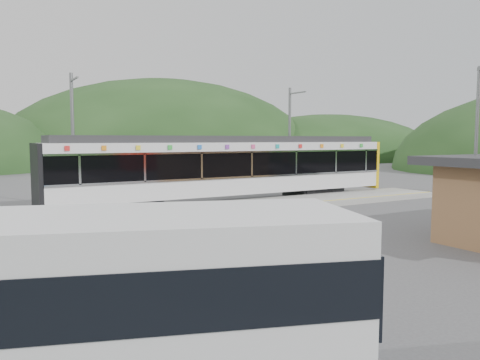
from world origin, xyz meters
TOP-DOWN VIEW (x-y plane):
  - ground at (0.00, 0.00)m, footprint 120.00×120.00m
  - hills at (6.19, 5.29)m, footprint 146.00×149.00m
  - platform at (0.00, 3.30)m, footprint 26.00×3.20m
  - yellow_line at (0.00, 2.00)m, footprint 26.00×0.10m
  - train at (0.99, 6.00)m, footprint 20.44×3.01m
  - catenary_mast_west at (-7.00, 8.56)m, footprint 0.18×1.80m
  - catenary_mast_east at (7.00, 8.56)m, footprint 0.18×1.80m
  - lamp_post at (4.18, -6.75)m, footprint 0.38×1.11m

SIDE VIEW (x-z plane):
  - ground at x=0.00m, z-range 0.00..0.00m
  - hills at x=6.19m, z-range -13.00..13.00m
  - platform at x=0.00m, z-range 0.00..0.30m
  - yellow_line at x=0.00m, z-range 0.30..0.31m
  - train at x=0.99m, z-range 0.19..3.93m
  - catenary_mast_west at x=-7.00m, z-range 0.15..7.15m
  - catenary_mast_east at x=7.00m, z-range 0.15..7.15m
  - lamp_post at x=4.18m, z-range 0.60..6.79m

